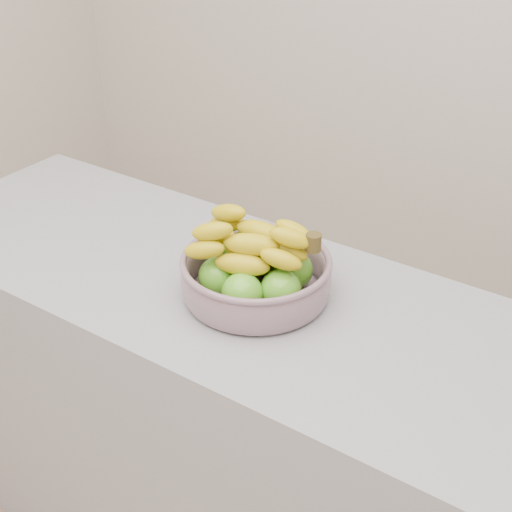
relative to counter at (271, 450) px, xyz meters
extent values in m
cube|color=#9D9EA5|center=(0.00, 0.00, 0.00)|extent=(2.00, 0.60, 0.90)
cylinder|color=#8C94A8|center=(-0.04, 0.00, 0.46)|extent=(0.28, 0.28, 0.01)
torus|color=#8C94A8|center=(-0.04, 0.00, 0.54)|extent=(0.33, 0.33, 0.02)
sphere|color=#48A41C|center=(-0.03, -0.08, 0.51)|extent=(0.09, 0.09, 0.09)
sphere|color=#48A41C|center=(0.03, -0.02, 0.51)|extent=(0.09, 0.09, 0.09)
sphere|color=#48A41C|center=(0.01, 0.06, 0.51)|extent=(0.09, 0.09, 0.09)
sphere|color=#48A41C|center=(-0.06, 0.08, 0.51)|extent=(0.09, 0.09, 0.09)
sphere|color=#48A41C|center=(-0.12, 0.02, 0.51)|extent=(0.09, 0.09, 0.09)
sphere|color=#48A41C|center=(-0.10, -0.06, 0.51)|extent=(0.09, 0.09, 0.09)
ellipsoid|color=yellow|center=(-0.04, -0.05, 0.56)|extent=(0.21, 0.12, 0.05)
ellipsoid|color=yellow|center=(-0.06, 0.00, 0.56)|extent=(0.21, 0.09, 0.05)
ellipsoid|color=yellow|center=(-0.07, 0.05, 0.56)|extent=(0.21, 0.07, 0.05)
ellipsoid|color=yellow|center=(-0.04, -0.03, 0.59)|extent=(0.21, 0.13, 0.05)
ellipsoid|color=yellow|center=(-0.05, 0.03, 0.59)|extent=(0.21, 0.06, 0.05)
cylinder|color=#423515|center=(0.08, 0.03, 0.61)|extent=(0.03, 0.03, 0.04)
camera|label=1|loc=(0.68, -1.07, 1.33)|focal=50.00mm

